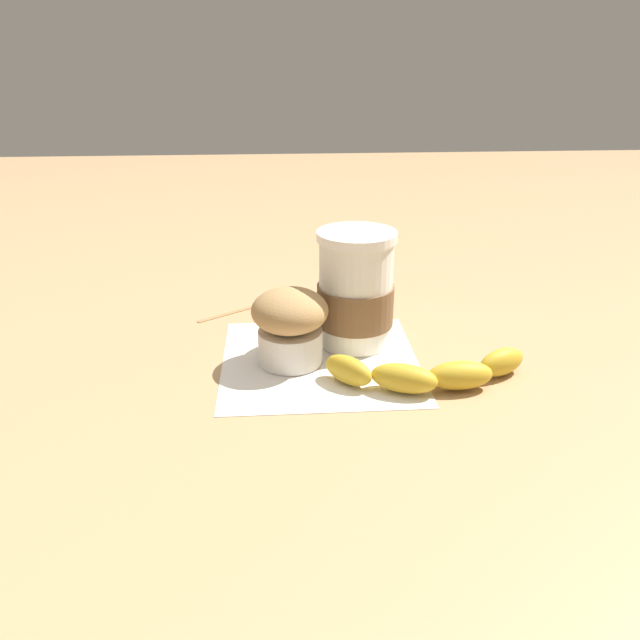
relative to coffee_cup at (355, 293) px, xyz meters
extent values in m
plane|color=tan|center=(0.05, -0.04, -0.06)|extent=(3.00, 3.00, 0.00)
cube|color=white|center=(0.05, -0.04, -0.06)|extent=(0.22, 0.22, 0.00)
cylinder|color=white|center=(0.00, 0.00, 0.00)|extent=(0.09, 0.09, 0.13)
cylinder|color=white|center=(0.00, 0.00, 0.07)|extent=(0.09, 0.09, 0.01)
cylinder|color=brown|center=(0.00, 0.00, -0.01)|extent=(0.09, 0.09, 0.05)
cylinder|color=white|center=(0.04, -0.08, -0.04)|extent=(0.07, 0.07, 0.04)
ellipsoid|color=#AD8451|center=(0.04, -0.08, 0.00)|extent=(0.09, 0.09, 0.05)
ellipsoid|color=gold|center=(0.10, -0.02, -0.05)|extent=(0.06, 0.06, 0.03)
ellipsoid|color=gold|center=(0.12, 0.04, -0.05)|extent=(0.05, 0.08, 0.03)
ellipsoid|color=gold|center=(0.12, 0.10, -0.05)|extent=(0.03, 0.07, 0.03)
ellipsoid|color=gold|center=(0.09, 0.15, -0.05)|extent=(0.05, 0.06, 0.03)
cube|color=#9E7547|center=(-0.10, -0.15, -0.06)|extent=(0.07, 0.10, 0.00)
camera|label=1|loc=(0.67, -0.09, 0.26)|focal=35.00mm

